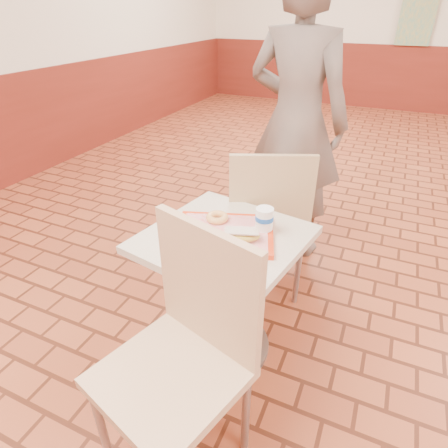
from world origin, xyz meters
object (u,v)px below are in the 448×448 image
at_px(serving_tray, 224,233).
at_px(long_john_donut, 241,235).
at_px(chair_main_back, 267,218).
at_px(chair_main_front, 185,347).
at_px(paper_cup, 264,219).
at_px(ring_donut, 217,217).
at_px(main_table, 224,276).
at_px(customer, 296,122).

relative_size(serving_tray, long_john_donut, 2.48).
xyz_separation_m(chair_main_back, serving_tray, (-0.04, -0.51, 0.18)).
xyz_separation_m(serving_tray, long_john_donut, (0.09, -0.04, 0.04)).
distance_m(chair_main_front, paper_cup, 0.63).
relative_size(chair_main_front, ring_donut, 9.48).
relative_size(main_table, ring_donut, 6.73).
bearing_deg(customer, chair_main_front, 101.19).
relative_size(chair_main_back, long_john_donut, 5.46).
relative_size(main_table, customer, 0.38).
height_order(chair_main_back, serving_tray, chair_main_back).
height_order(ring_donut, paper_cup, paper_cup).
relative_size(main_table, serving_tray, 1.61).
bearing_deg(main_table, chair_main_front, -81.24).
xyz_separation_m(serving_tray, paper_cup, (0.15, 0.09, 0.06)).
bearing_deg(chair_main_back, customer, -110.13).
bearing_deg(ring_donut, chair_main_back, 76.77).
height_order(serving_tray, long_john_donut, long_john_donut).
distance_m(chair_main_back, customer, 0.70).
bearing_deg(paper_cup, chair_main_back, 104.96).
height_order(chair_main_front, customer, customer).
xyz_separation_m(customer, serving_tray, (-0.01, -1.09, -0.21)).
bearing_deg(paper_cup, serving_tray, -149.95).
bearing_deg(ring_donut, paper_cup, 5.14).
height_order(serving_tray, ring_donut, ring_donut).
bearing_deg(long_john_donut, chair_main_back, 95.63).
bearing_deg(long_john_donut, customer, 94.14).
distance_m(long_john_donut, paper_cup, 0.14).
distance_m(chair_main_front, serving_tray, 0.53).
distance_m(chair_main_back, paper_cup, 0.50).
bearing_deg(chair_main_front, chair_main_back, 108.78).
xyz_separation_m(chair_main_front, customer, (-0.07, 1.59, 0.37)).
xyz_separation_m(main_table, chair_main_back, (0.04, 0.51, 0.06)).
distance_m(main_table, chair_main_back, 0.52).
bearing_deg(customer, paper_cup, 106.80).
bearing_deg(serving_tray, chair_main_back, 85.64).
height_order(chair_main_back, ring_donut, chair_main_back).
bearing_deg(paper_cup, customer, 97.97).
height_order(chair_main_back, customer, customer).
bearing_deg(main_table, serving_tray, 90.00).
height_order(chair_main_back, long_john_donut, chair_main_back).
relative_size(chair_main_front, paper_cup, 9.78).
height_order(ring_donut, long_john_donut, long_john_donut).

